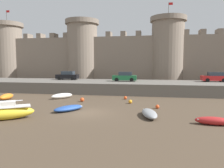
{
  "coord_description": "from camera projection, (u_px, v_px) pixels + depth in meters",
  "views": [
    {
      "loc": [
        6.21,
        -20.26,
        4.81
      ],
      "look_at": [
        1.81,
        4.03,
        2.5
      ],
      "focal_mm": 35.0,
      "sensor_mm": 36.0,
      "label": 1
    }
  ],
  "objects": [
    {
      "name": "car_quay_east",
      "position": [
        125.0,
        77.0,
        37.61
      ],
      "size": [
        4.16,
        1.99,
        1.62
      ],
      "color": "#1E6638",
      "rests_on": "quay_road"
    },
    {
      "name": "castle",
      "position": [
        124.0,
        55.0,
        48.63
      ],
      "size": [
        64.85,
        7.6,
        17.68
      ],
      "color": "gray",
      "rests_on": "ground"
    },
    {
      "name": "car_quay_centre_east",
      "position": [
        214.0,
        77.0,
        36.52
      ],
      "size": [
        4.16,
        1.99,
        1.62
      ],
      "color": "red",
      "rests_on": "quay_road"
    },
    {
      "name": "car_quay_centre_west",
      "position": [
        68.0,
        76.0,
        41.12
      ],
      "size": [
        4.16,
        1.99,
        1.62
      ],
      "color": "black",
      "rests_on": "quay_road"
    },
    {
      "name": "rowboat_midflat_left",
      "position": [
        6.0,
        97.0,
        29.26
      ],
      "size": [
        1.48,
        3.0,
        0.79
      ],
      "color": "orange",
      "rests_on": "ground"
    },
    {
      "name": "mooring_buoy_near_shore",
      "position": [
        157.0,
        107.0,
        23.34
      ],
      "size": [
        0.43,
        0.43,
        0.43
      ],
      "primitive_type": "sphere",
      "color": "#E04C1E",
      "rests_on": "ground"
    },
    {
      "name": "rowboat_foreground_right",
      "position": [
        62.0,
        96.0,
        30.2
      ],
      "size": [
        2.81,
        3.2,
        0.72
      ],
      "color": "silver",
      "rests_on": "ground"
    },
    {
      "name": "mooring_buoy_off_centre",
      "position": [
        125.0,
        98.0,
        29.48
      ],
      "size": [
        0.43,
        0.43,
        0.43
      ],
      "primitive_type": "sphere",
      "color": "#E04C1E",
      "rests_on": "ground"
    },
    {
      "name": "quay_road",
      "position": [
        115.0,
        86.0,
        37.55
      ],
      "size": [
        69.25,
        10.0,
        1.78
      ],
      "primitive_type": "cube",
      "color": "#666059",
      "rests_on": "ground"
    },
    {
      "name": "rowboat_midflat_right",
      "position": [
        214.0,
        121.0,
        17.14
      ],
      "size": [
        2.88,
        1.13,
        0.65
      ],
      "color": "red",
      "rests_on": "ground"
    },
    {
      "name": "rowboat_midflat_centre",
      "position": [
        149.0,
        113.0,
        19.74
      ],
      "size": [
        1.91,
        3.73,
        0.62
      ],
      "color": "gray",
      "rests_on": "ground"
    },
    {
      "name": "mooring_buoy_mid_mud",
      "position": [
        130.0,
        102.0,
        26.38
      ],
      "size": [
        0.46,
        0.46,
        0.46
      ],
      "primitive_type": "sphere",
      "color": "orange",
      "rests_on": "ground"
    },
    {
      "name": "ground_plane",
      "position": [
        87.0,
        113.0,
        21.4
      ],
      "size": [
        160.0,
        160.0,
        0.0
      ],
      "primitive_type": "plane",
      "color": "#4C3D2D"
    },
    {
      "name": "rowboat_foreground_left",
      "position": [
        69.0,
        108.0,
        22.17
      ],
      "size": [
        3.0,
        3.51,
        0.57
      ],
      "color": "#234793",
      "rests_on": "ground"
    },
    {
      "name": "sailboat_near_channel_right",
      "position": [
        1.0,
        112.0,
        18.59
      ],
      "size": [
        5.25,
        4.11,
        6.66
      ],
      "color": "yellow",
      "rests_on": "ground"
    },
    {
      "name": "mooring_buoy_near_channel",
      "position": [
        82.0,
        100.0,
        27.63
      ],
      "size": [
        0.52,
        0.52,
        0.52
      ],
      "primitive_type": "sphere",
      "color": "#E04C1E",
      "rests_on": "ground"
    }
  ]
}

